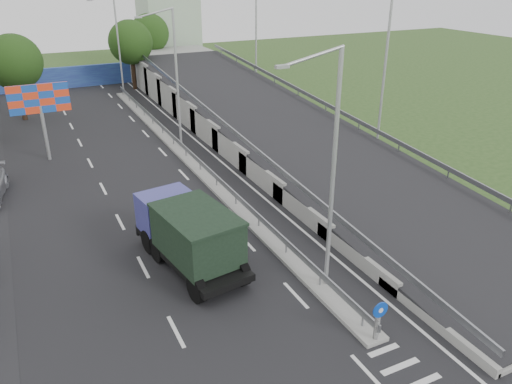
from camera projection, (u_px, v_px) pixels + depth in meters
ground at (416, 383)px, 16.79m from camera, size 160.00×160.00×0.00m
road_surface at (162, 185)px, 31.97m from camera, size 26.00×90.00×0.04m
median at (186, 157)px, 36.40m from camera, size 1.00×44.00×0.20m
overpass_ramp at (277, 122)px, 38.71m from camera, size 10.00×50.00×3.50m
median_guardrail at (186, 149)px, 36.13m from camera, size 0.09×44.00×0.71m
sign_bollard at (378, 321)px, 18.14m from camera, size 0.64×0.23×1.67m
lamp_post_near at (330, 164)px, 19.35m from camera, size 2.74×0.18×10.08m
lamp_post_mid at (174, 73)px, 35.73m from camera, size 2.74×0.18×10.08m
lamp_post_far at (116, 40)px, 52.11m from camera, size 2.74×0.18×10.08m
blue_wall at (74, 77)px, 57.29m from camera, size 30.00×0.50×2.40m
church at (169, 27)px, 67.72m from camera, size 7.00×7.00×13.80m
billboard at (40, 103)px, 34.41m from camera, size 4.00×0.24×5.50m
tree_left_mid at (14, 62)px, 43.42m from camera, size 4.80×4.80×7.60m
tree_median_far at (130, 42)px, 54.76m from camera, size 4.80×4.80×7.60m
tree_ramp_far at (150, 33)px, 62.09m from camera, size 4.80×4.80×7.60m
dump_truck at (188, 232)px, 22.79m from camera, size 3.56×7.26×3.07m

